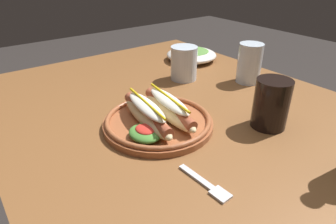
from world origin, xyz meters
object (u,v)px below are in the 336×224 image
(hot_dog_plate, at_px, (158,118))
(soda_cup, at_px, (271,104))
(water_cup, at_px, (184,63))
(extra_cup, at_px, (249,63))
(fork, at_px, (207,185))
(side_bowl, at_px, (191,54))

(hot_dog_plate, distance_m, soda_cup, 0.27)
(water_cup, bearing_deg, extra_cup, 46.22)
(fork, xyz_separation_m, extra_cup, (-0.28, 0.45, 0.06))
(soda_cup, distance_m, extra_cup, 0.29)
(water_cup, height_order, extra_cup, extra_cup)
(fork, distance_m, water_cup, 0.53)
(soda_cup, bearing_deg, hot_dog_plate, -125.68)
(soda_cup, relative_size, side_bowl, 0.62)
(hot_dog_plate, height_order, extra_cup, extra_cup)
(extra_cup, xyz_separation_m, side_bowl, (-0.28, -0.00, -0.04))
(fork, distance_m, soda_cup, 0.28)
(extra_cup, distance_m, side_bowl, 0.28)
(hot_dog_plate, bearing_deg, soda_cup, 54.32)
(hot_dog_plate, xyz_separation_m, water_cup, (-0.21, 0.25, 0.03))
(water_cup, distance_m, side_bowl, 0.21)
(side_bowl, bearing_deg, water_cup, -48.50)
(fork, relative_size, soda_cup, 1.00)
(water_cup, xyz_separation_m, extra_cup, (0.15, 0.15, 0.01))
(soda_cup, xyz_separation_m, extra_cup, (-0.22, 0.19, 0.00))
(water_cup, bearing_deg, side_bowl, 131.50)
(hot_dog_plate, xyz_separation_m, side_bowl, (-0.34, 0.40, -0.00))
(soda_cup, xyz_separation_m, water_cup, (-0.36, 0.03, -0.00))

